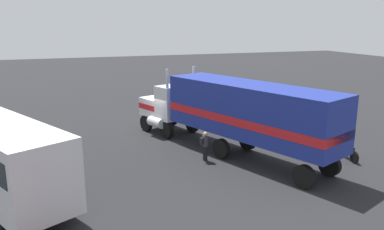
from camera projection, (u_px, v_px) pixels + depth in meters
The scene contains 6 objects.
ground_plane at pixel (164, 134), 25.98m from camera, with size 120.00×120.00×0.00m, color #232326.
lane_stripe_near at pixel (207, 125), 28.07m from camera, with size 4.40×0.16×0.01m, color silver.
lane_stripe_mid at pixel (277, 140), 24.57m from camera, with size 4.40×0.16×0.01m, color silver.
semi_truck at pixel (234, 110), 21.58m from camera, with size 14.06×7.62×4.50m.
person_bystander at pixel (205, 145), 20.79m from camera, with size 0.34×0.46×1.63m.
motorcycle at pixel (346, 150), 21.23m from camera, with size 2.11×0.38×1.12m.
Camera 1 is at (-24.16, 6.49, 7.36)m, focal length 36.21 mm.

